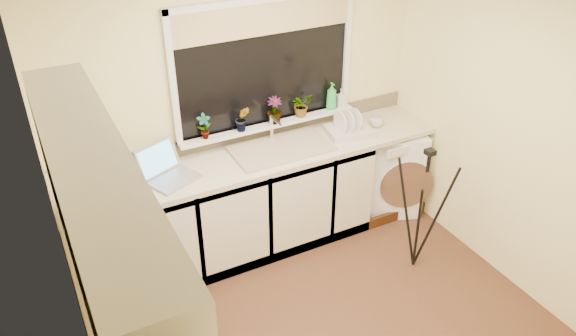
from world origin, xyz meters
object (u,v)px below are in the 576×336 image
Objects in this scene: washing_machine at (386,167)px; kettle at (134,233)px; laptop at (167,170)px; plant_b at (242,119)px; plant_d at (301,105)px; plant_c at (274,110)px; plant_a at (204,126)px; cup_back at (376,121)px; tripod at (421,211)px; soap_bottle_green at (332,96)px; microwave at (108,216)px; soap_bottle_clear at (341,98)px; dish_rack at (349,131)px.

washing_machine is 2.66m from kettle.
plant_b reaches higher than laptop.
plant_d is (-0.81, 0.23, 0.73)m from washing_machine.
kettle is 0.84× the size of plant_c.
plant_a is 1.67× the size of cup_back.
tripod is 4.62× the size of soap_bottle_green.
kettle is (-0.42, -0.69, 0.03)m from laptop.
cup_back is at bearing 98.06° from tripod.
cup_back is at bearing -55.59° from microwave.
cup_back is at bearing -24.34° from laptop.
washing_machine is 4.40× the size of kettle.
tripod is at bearing -65.12° from plant_d.
washing_machine is 0.75× the size of tripod.
soap_bottle_clear reaches higher than washing_machine.
microwave reaches higher than tripod.
plant_c is at bearing -177.51° from plant_d.
plant_d is at bearing 2.77° from plant_b.
kettle is 0.94× the size of plant_d.
soap_bottle_clear is at bearing 172.63° from washing_machine.
cup_back is (0.33, -0.24, -0.22)m from soap_bottle_green.
kettle is 2.14m from dish_rack.
plant_c reaches higher than tripod.
kettle is at bearing -155.75° from soap_bottle_green.
tripod is 1.23m from soap_bottle_clear.
cup_back is (0.64, -0.24, -0.20)m from plant_d.
plant_b is at bearing 151.72° from tripod.
plant_a reaches higher than cup_back.
kettle is 1.93m from plant_d.
tripod is 5.14× the size of plant_b.
cup_back is (0.23, -0.23, -0.18)m from soap_bottle_clear.
kettle is 2.42m from cup_back.
plant_d reaches higher than washing_machine.
washing_machine is at bearing -15.93° from plant_d.
tripod is (2.20, -0.19, -0.44)m from kettle.
laptop is 2.03m from tripod.
laptop is at bearing -159.12° from washing_machine.
soap_bottle_green reaches higher than kettle.
dish_rack is 0.34× the size of tripod.
laptop is 1.21× the size of dish_rack.
soap_bottle_green is at bearing 109.43° from dish_rack.
laptop is 0.47m from plant_a.
dish_rack is 0.69m from plant_c.
soap_bottle_green is at bearing -47.98° from microwave.
soap_bottle_clear is at bearing 0.57° from plant_c.
plant_d reaches higher than tripod.
plant_b reaches higher than dish_rack.
cup_back is (0.29, 0.01, 0.02)m from dish_rack.
plant_a reaches higher than dish_rack.
microwave is 2.15× the size of soap_bottle_green.
microwave is 3.12× the size of soap_bottle_clear.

